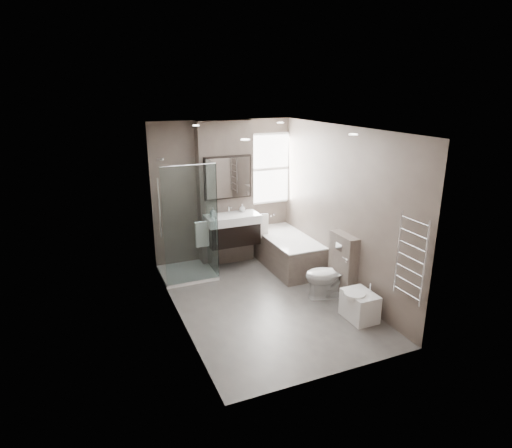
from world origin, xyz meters
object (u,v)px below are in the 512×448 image
bidet (359,305)px  toilet (329,275)px  bathtub (287,250)px  vanity (232,229)px

bidet → toilet: bearing=93.4°
bathtub → toilet: bearing=-88.1°
toilet → bidet: 0.76m
bathtub → bidet: size_ratio=3.08×
bidet → bathtub: bearing=92.5°
bathtub → bidet: (0.09, -2.08, -0.10)m
vanity → bathtub: size_ratio=0.59×
vanity → bathtub: (0.92, -0.33, -0.43)m
bathtub → toilet: size_ratio=2.20×
toilet → bidet: toilet is taller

